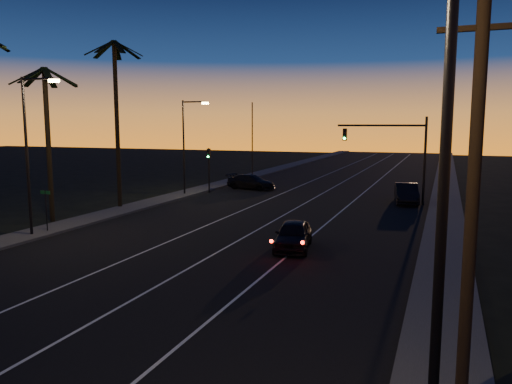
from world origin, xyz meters
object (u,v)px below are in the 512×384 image
at_px(utility_pole, 474,176).
at_px(right_car, 406,193).
at_px(signal_mast, 395,144).
at_px(lead_car, 293,235).
at_px(cross_car, 251,182).

xyz_separation_m(utility_pole, right_car, (-3.42, 30.28, -4.50)).
bearing_deg(utility_pole, signal_mast, 98.47).
xyz_separation_m(lead_car, right_car, (4.34, 17.64, 0.07)).
bearing_deg(utility_pole, cross_car, 118.49).
bearing_deg(right_car, cross_car, 166.07).
height_order(signal_mast, cross_car, signal_mast).
height_order(utility_pole, cross_car, utility_pole).
relative_size(signal_mast, right_car, 1.39).
xyz_separation_m(utility_pole, signal_mast, (-4.46, 29.99, -0.53)).
height_order(utility_pole, lead_car, utility_pole).
xyz_separation_m(signal_mast, right_car, (1.05, 0.28, -3.96)).
height_order(signal_mast, right_car, signal_mast).
distance_m(signal_mast, cross_car, 15.11).
relative_size(utility_pole, cross_car, 1.89).
bearing_deg(lead_car, signal_mast, 79.27).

